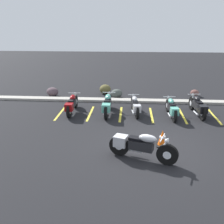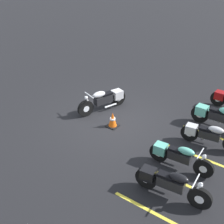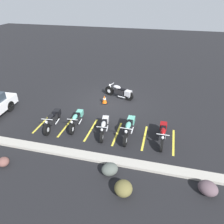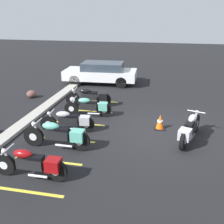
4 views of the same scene
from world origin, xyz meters
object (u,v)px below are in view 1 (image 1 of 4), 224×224
(parked_bike_4, at_px, (198,106))
(parked_bike_3, at_px, (172,108))
(landscape_rock_3, at_px, (117,93))
(landscape_rock_2, at_px, (195,93))
(parked_bike_1, at_px, (107,105))
(motorcycle_silver_featured, at_px, (139,145))
(parked_bike_2, at_px, (135,106))
(landscape_rock_1, at_px, (105,89))
(landscape_rock_0, at_px, (53,92))
(traffic_cone, at_px, (162,138))
(parked_bike_0, at_px, (72,104))

(parked_bike_4, bearing_deg, parked_bike_3, 99.36)
(landscape_rock_3, bearing_deg, landscape_rock_2, 8.11)
(parked_bike_1, bearing_deg, parked_bike_3, -93.11)
(motorcycle_silver_featured, bearing_deg, parked_bike_2, 109.65)
(motorcycle_silver_featured, bearing_deg, parked_bike_1, 126.85)
(landscape_rock_1, relative_size, landscape_rock_3, 1.01)
(motorcycle_silver_featured, bearing_deg, landscape_rock_0, 143.04)
(landscape_rock_0, xyz_separation_m, traffic_cone, (5.60, -5.96, 0.01))
(motorcycle_silver_featured, relative_size, traffic_cone, 3.74)
(landscape_rock_1, xyz_separation_m, landscape_rock_3, (0.73, -0.83, -0.03))
(parked_bike_2, distance_m, parked_bike_3, 1.64)
(traffic_cone, bearing_deg, landscape_rock_3, 107.93)
(landscape_rock_0, relative_size, traffic_cone, 1.25)
(motorcycle_silver_featured, relative_size, landscape_rock_3, 3.09)
(parked_bike_1, height_order, parked_bike_3, parked_bike_1)
(parked_bike_3, distance_m, parked_bike_4, 1.26)
(parked_bike_2, bearing_deg, landscape_rock_1, 18.23)
(landscape_rock_1, bearing_deg, parked_bike_2, -63.91)
(landscape_rock_1, distance_m, landscape_rock_3, 1.10)
(landscape_rock_1, xyz_separation_m, landscape_rock_2, (5.17, -0.19, -0.08))
(parked_bike_2, bearing_deg, landscape_rock_3, 12.51)
(landscape_rock_0, height_order, landscape_rock_1, landscape_rock_1)
(landscape_rock_0, distance_m, landscape_rock_2, 8.15)
(motorcycle_silver_featured, xyz_separation_m, parked_bike_4, (2.76, 4.23, -0.01))
(landscape_rock_0, bearing_deg, parked_bike_1, -40.08)
(parked_bike_3, distance_m, landscape_rock_0, 7.01)
(parked_bike_0, xyz_separation_m, parked_bike_1, (1.67, -0.04, 0.03))
(parked_bike_1, relative_size, parked_bike_3, 1.11)
(landscape_rock_0, bearing_deg, traffic_cone, -46.80)
(parked_bike_4, bearing_deg, parked_bike_0, 85.36)
(landscape_rock_1, bearing_deg, landscape_rock_2, -2.15)
(parked_bike_3, relative_size, parked_bike_4, 0.94)
(parked_bike_4, xyz_separation_m, landscape_rock_0, (-7.53, 2.73, -0.19))
(landscape_rock_0, bearing_deg, landscape_rock_3, -0.85)
(landscape_rock_2, height_order, traffic_cone, traffic_cone)
(parked_bike_3, bearing_deg, landscape_rock_0, 60.07)
(parked_bike_1, relative_size, parked_bike_4, 1.05)
(landscape_rock_0, xyz_separation_m, landscape_rock_1, (2.96, 0.77, 0.02))
(parked_bike_1, xyz_separation_m, traffic_cone, (2.17, -3.08, -0.20))
(landscape_rock_3, bearing_deg, parked_bike_3, -48.86)
(motorcycle_silver_featured, xyz_separation_m, traffic_cone, (0.83, 0.99, -0.19))
(landscape_rock_2, bearing_deg, landscape_rock_1, 177.85)
(landscape_rock_1, height_order, traffic_cone, traffic_cone)
(parked_bike_0, relative_size, parked_bike_4, 0.98)
(motorcycle_silver_featured, relative_size, landscape_rock_0, 2.98)
(parked_bike_0, height_order, landscape_rock_3, parked_bike_0)
(parked_bike_1, relative_size, landscape_rock_3, 3.25)
(motorcycle_silver_featured, height_order, parked_bike_4, motorcycle_silver_featured)
(parked_bike_1, xyz_separation_m, parked_bike_3, (2.88, -0.17, -0.05))
(parked_bike_0, xyz_separation_m, parked_bike_3, (4.55, -0.21, -0.02))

